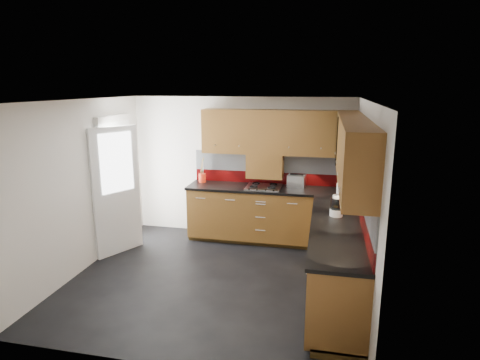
% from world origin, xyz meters
% --- Properties ---
extents(room, '(4.00, 3.80, 2.64)m').
position_xyz_m(room, '(0.00, 0.00, 1.50)').
color(room, black).
extents(base_cabinets, '(2.70, 3.20, 0.95)m').
position_xyz_m(base_cabinets, '(1.07, 0.72, 0.44)').
color(base_cabinets, brown).
rests_on(base_cabinets, room).
extents(countertop, '(2.72, 3.22, 0.04)m').
position_xyz_m(countertop, '(1.05, 0.70, 0.92)').
color(countertop, black).
rests_on(countertop, base_cabinets).
extents(backsplash, '(2.70, 3.20, 0.54)m').
position_xyz_m(backsplash, '(1.28, 0.93, 1.21)').
color(backsplash, maroon).
rests_on(backsplash, countertop).
extents(upper_cabinets, '(2.50, 3.20, 0.72)m').
position_xyz_m(upper_cabinets, '(1.23, 0.78, 1.84)').
color(upper_cabinets, brown).
rests_on(upper_cabinets, room).
extents(extractor_hood, '(0.60, 0.33, 0.40)m').
position_xyz_m(extractor_hood, '(0.45, 1.64, 1.28)').
color(extractor_hood, brown).
rests_on(extractor_hood, room).
extents(glass_cabinet, '(0.32, 0.80, 0.66)m').
position_xyz_m(glass_cabinet, '(1.71, 1.07, 1.87)').
color(glass_cabinet, black).
rests_on(glass_cabinet, room).
extents(back_door, '(0.42, 1.19, 2.04)m').
position_xyz_m(back_door, '(-1.78, 0.75, 1.03)').
color(back_door, white).
rests_on(back_door, room).
extents(gas_hob, '(0.57, 0.50, 0.04)m').
position_xyz_m(gas_hob, '(0.45, 1.47, 0.95)').
color(gas_hob, silver).
rests_on(gas_hob, countertop).
extents(utensil_pot, '(0.12, 0.12, 0.44)m').
position_xyz_m(utensil_pot, '(-0.65, 1.63, 1.04)').
color(utensil_pot, red).
rests_on(utensil_pot, countertop).
extents(toaster, '(0.31, 0.22, 0.21)m').
position_xyz_m(toaster, '(0.98, 1.65, 1.04)').
color(toaster, silver).
rests_on(toaster, countertop).
extents(food_processor, '(0.17, 0.17, 0.28)m').
position_xyz_m(food_processor, '(1.59, 0.22, 1.07)').
color(food_processor, white).
rests_on(food_processor, countertop).
extents(paper_towel, '(0.15, 0.15, 0.27)m').
position_xyz_m(paper_towel, '(1.66, 0.92, 1.07)').
color(paper_towel, white).
rests_on(paper_towel, countertop).
extents(orange_cloth, '(0.19, 0.17, 0.02)m').
position_xyz_m(orange_cloth, '(1.66, 0.64, 0.95)').
color(orange_cloth, orange).
rests_on(orange_cloth, countertop).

